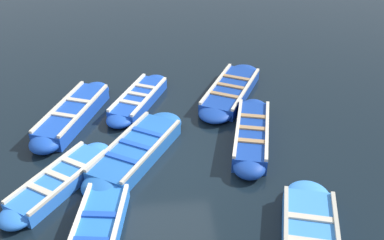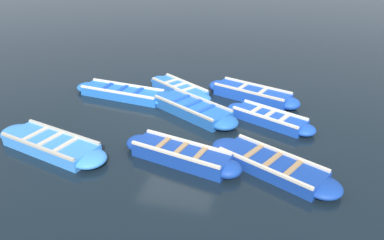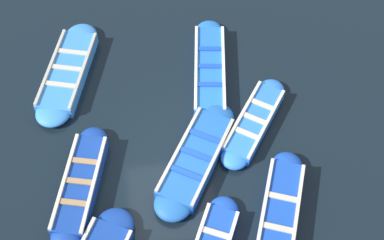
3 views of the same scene
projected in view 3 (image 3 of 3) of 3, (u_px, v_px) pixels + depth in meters
The scene contains 7 objects.
ground_plane at pixel (168, 157), 13.61m from camera, with size 120.00×120.00×0.00m, color black.
boat_end_of_row at pixel (81, 185), 12.91m from camera, with size 1.57×3.48×0.45m.
boat_centre at pixel (279, 216), 12.44m from camera, with size 2.02×3.61×0.46m.
boat_far_corner at pixel (210, 70), 15.06m from camera, with size 1.35×3.96×0.38m.
boat_tucked at pixel (68, 72), 15.01m from camera, with size 1.95×3.90×0.40m.
boat_broadside at pixel (254, 122), 14.03m from camera, with size 2.39×3.00×0.37m.
boat_drifting at pixel (196, 158), 13.37m from camera, with size 2.70×3.63×0.43m.
Camera 3 is at (0.36, 7.08, 11.67)m, focal length 50.00 mm.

